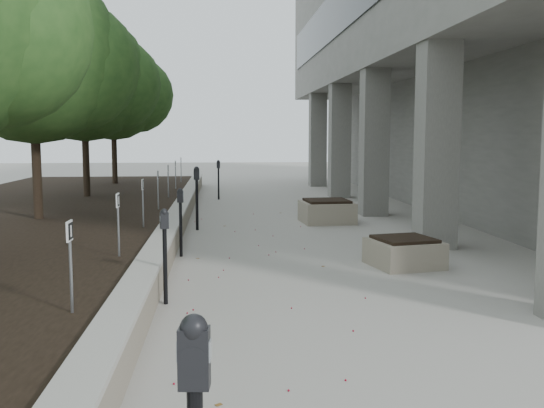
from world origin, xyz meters
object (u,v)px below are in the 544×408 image
crabapple_tree_5 (113,111)px  planter_front (404,252)px  parking_meter_4 (197,198)px  planter_back (327,211)px  crabapple_tree_4 (84,104)px  parking_meter_5 (218,180)px  parking_meter_2 (165,257)px  parking_meter_3 (181,222)px  crabapple_tree_3 (34,93)px

crabapple_tree_5 → planter_front: (7.08, -13.71, -2.87)m
parking_meter_4 → planter_back: size_ratio=1.19×
planter_front → planter_back: 5.40m
crabapple_tree_4 → parking_meter_4: (3.43, -4.33, -2.37)m
crabapple_tree_4 → planter_back: 7.97m
crabapple_tree_5 → parking_meter_5: size_ratio=3.98×
parking_meter_5 → planter_back: (2.77, -5.92, -0.39)m
parking_meter_2 → parking_meter_3: parking_meter_2 is taller
parking_meter_3 → parking_meter_5: size_ratio=0.92×
crabapple_tree_3 → parking_meter_4: bearing=11.0°
crabapple_tree_5 → planter_back: size_ratio=4.31×
parking_meter_5 → crabapple_tree_3: bearing=-114.9°
planter_back → planter_front: bearing=-85.7°
parking_meter_3 → planter_back: 5.44m
planter_front → planter_back: planter_back is taller
parking_meter_3 → planter_front: (3.83, -1.17, -0.38)m
parking_meter_2 → planter_back: bearing=50.9°
crabapple_tree_5 → planter_back: bearing=-51.3°
parking_meter_3 → planter_back: parking_meter_3 is taller
parking_meter_5 → crabapple_tree_5: bearing=150.7°
crabapple_tree_5 → parking_meter_2: crabapple_tree_5 is taller
parking_meter_3 → crabapple_tree_5: bearing=110.2°
parking_meter_4 → parking_meter_5: size_ratio=1.10×
crabapple_tree_4 → parking_meter_5: (3.91, 2.60, -2.44)m
crabapple_tree_3 → parking_meter_3: 4.82m
parking_meter_4 → parking_meter_2: bearing=-88.3°
crabapple_tree_5 → parking_meter_4: bearing=-69.8°
parking_meter_2 → crabapple_tree_5: bearing=87.1°
parking_meter_5 → planter_front: parking_meter_5 is taller
parking_meter_3 → crabapple_tree_3: bearing=147.6°
parking_meter_3 → parking_meter_2: bearing=-84.4°
parking_meter_3 → planter_back: (3.42, 4.21, -0.34)m
crabapple_tree_4 → parking_meter_5: bearing=33.6°
parking_meter_4 → planter_back: bearing=20.5°
crabapple_tree_3 → parking_meter_4: crabapple_tree_3 is taller
crabapple_tree_3 → crabapple_tree_4: bearing=90.0°
crabapple_tree_3 → crabapple_tree_5: same height
crabapple_tree_5 → crabapple_tree_4: bearing=-90.0°
parking_meter_4 → planter_front: size_ratio=1.40×
parking_meter_4 → parking_meter_5: (0.48, 6.93, -0.06)m
parking_meter_5 → parking_meter_2: bearing=-90.5°
crabapple_tree_5 → planter_back: 11.04m
crabapple_tree_4 → parking_meter_2: crabapple_tree_4 is taller
crabapple_tree_4 → crabapple_tree_5: size_ratio=1.00×
parking_meter_2 → parking_meter_5: (0.66, 13.38, 0.05)m
parking_meter_2 → parking_meter_5: size_ratio=0.93×
parking_meter_2 → parking_meter_4: (0.18, 6.46, 0.11)m
parking_meter_3 → planter_front: size_ratio=1.18×
crabapple_tree_5 → parking_meter_3: crabapple_tree_5 is taller
crabapple_tree_3 → planter_back: (6.67, 1.67, -2.83)m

